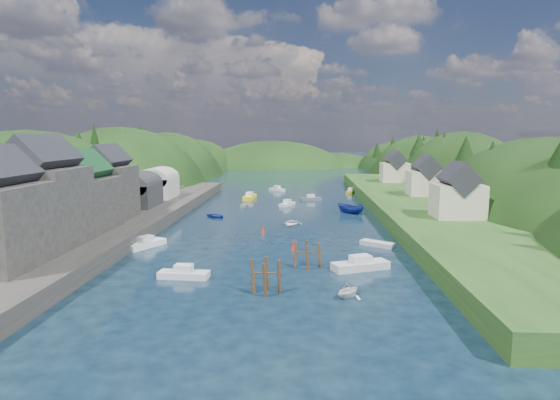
{
  "coord_description": "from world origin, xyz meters",
  "views": [
    {
      "loc": [
        3.57,
        -48.74,
        14.8
      ],
      "look_at": [
        0.0,
        28.0,
        4.0
      ],
      "focal_mm": 30.0,
      "sensor_mm": 36.0,
      "label": 1
    }
  ],
  "objects_px": {
    "piling_cluster_far": "(307,257)",
    "channel_buoy_near": "(293,246)",
    "piling_cluster_near": "(266,279)",
    "channel_buoy_far": "(263,229)"
  },
  "relations": [
    {
      "from": "channel_buoy_near",
      "to": "channel_buoy_far",
      "type": "bearing_deg",
      "value": 114.73
    },
    {
      "from": "piling_cluster_near",
      "to": "channel_buoy_far",
      "type": "bearing_deg",
      "value": 95.4
    },
    {
      "from": "piling_cluster_near",
      "to": "channel_buoy_near",
      "type": "relative_size",
      "value": 3.45
    },
    {
      "from": "piling_cluster_near",
      "to": "channel_buoy_far",
      "type": "xyz_separation_m",
      "value": [
        -2.58,
        27.34,
        -0.85
      ]
    },
    {
      "from": "piling_cluster_far",
      "to": "channel_buoy_near",
      "type": "bearing_deg",
      "value": 102.23
    },
    {
      "from": "piling_cluster_near",
      "to": "channel_buoy_far",
      "type": "relative_size",
      "value": 3.45
    },
    {
      "from": "piling_cluster_far",
      "to": "piling_cluster_near",
      "type": "bearing_deg",
      "value": -113.88
    },
    {
      "from": "piling_cluster_far",
      "to": "channel_buoy_near",
      "type": "distance_m",
      "value": 8.04
    },
    {
      "from": "piling_cluster_near",
      "to": "channel_buoy_near",
      "type": "distance_m",
      "value": 16.97
    },
    {
      "from": "channel_buoy_near",
      "to": "channel_buoy_far",
      "type": "relative_size",
      "value": 1.0
    }
  ]
}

